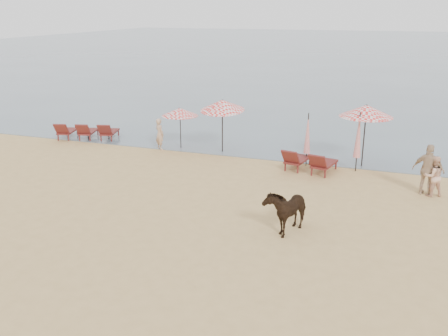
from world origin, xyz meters
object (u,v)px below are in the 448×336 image
object	(u,v)px
lounger_cluster_left	(87,131)
umbrella_open_left_a	(180,112)
umbrella_open_left_b	(222,105)
umbrella_closed_left	(308,134)
umbrella_closed_right	(358,135)
beachgoer_right_a	(433,176)
lounger_cluster_right	(309,161)
umbrella_open_right	(366,111)
beachgoer_left	(160,134)
beachgoer_right_b	(428,170)
cow	(286,209)

from	to	relation	value
lounger_cluster_left	umbrella_open_left_a	size ratio (longest dim) A/B	1.63
umbrella_open_left_b	umbrella_closed_left	bearing A→B (deg)	8.95
umbrella_open_left_a	umbrella_closed_left	size ratio (longest dim) A/B	0.86
umbrella_closed_right	lounger_cluster_left	bearing A→B (deg)	176.49
beachgoer_right_a	lounger_cluster_right	bearing A→B (deg)	-39.68
umbrella_open_left_a	umbrella_closed_right	size ratio (longest dim) A/B	0.80
lounger_cluster_left	lounger_cluster_right	xyz separation A→B (m)	(12.15, -1.60, 0.02)
umbrella_open_right	umbrella_open_left_b	bearing A→B (deg)	-163.43
umbrella_open_left_a	umbrella_closed_right	bearing A→B (deg)	-26.99
umbrella_closed_left	beachgoer_right_a	size ratio (longest dim) A/B	1.55
umbrella_closed_left	beachgoer_left	size ratio (longest dim) A/B	1.53
beachgoer_right_a	umbrella_open_left_b	bearing A→B (deg)	-42.05
umbrella_open_left_b	umbrella_closed_right	size ratio (longest dim) A/B	1.04
umbrella_open_right	umbrella_closed_right	size ratio (longest dim) A/B	1.08
umbrella_open_right	beachgoer_right_b	xyz separation A→B (m)	(2.56, -2.80, -1.53)
umbrella_open_left_b	beachgoer_right_b	world-z (taller)	umbrella_open_left_b
cow	beachgoer_right_a	xyz separation A→B (m)	(4.49, 4.78, 0.04)
umbrella_open_left_b	beachgoer_left	bearing A→B (deg)	-149.65
beachgoer_right_a	beachgoer_right_b	size ratio (longest dim) A/B	0.79
umbrella_open_right	beachgoer_right_b	size ratio (longest dim) A/B	1.43
lounger_cluster_right	cow	bearing A→B (deg)	-74.81
umbrella_open_right	beachgoer_right_a	world-z (taller)	umbrella_open_right
lounger_cluster_right	umbrella_open_left_a	bearing A→B (deg)	178.03
lounger_cluster_left	lounger_cluster_right	size ratio (longest dim) A/B	1.48
beachgoer_left	beachgoer_right_b	bearing A→B (deg)	-156.75
umbrella_open_right	beachgoer_right_b	world-z (taller)	umbrella_open_right
umbrella_open_right	lounger_cluster_left	bearing A→B (deg)	-162.50
umbrella_open_left_b	beachgoer_left	xyz separation A→B (m)	(-3.08, -0.56, -1.53)
beachgoer_left	beachgoer_right_b	size ratio (longest dim) A/B	0.80
umbrella_closed_right	cow	distance (m)	7.09
lounger_cluster_left	umbrella_open_left_b	bearing A→B (deg)	-14.16
umbrella_open_left_b	umbrella_open_right	xyz separation A→B (m)	(6.61, -0.15, 0.19)
umbrella_open_left_a	beachgoer_left	xyz separation A→B (m)	(-0.88, -0.54, -1.06)
beachgoer_right_b	lounger_cluster_left	bearing A→B (deg)	4.45
umbrella_closed_left	beachgoer_right_b	size ratio (longest dim) A/B	1.23
umbrella_closed_right	beachgoer_right_b	xyz separation A→B (m)	(2.75, -2.03, -0.62)
umbrella_open_right	beachgoer_left	size ratio (longest dim) A/B	1.77
beachgoer_left	beachgoer_right_a	world-z (taller)	beachgoer_left
beachgoer_left	beachgoer_right_a	xyz separation A→B (m)	(12.45, -2.44, -0.01)
umbrella_closed_left	cow	bearing A→B (deg)	-84.95
lounger_cluster_right	beachgoer_left	bearing A→B (deg)	-176.46
umbrella_open_left_a	umbrella_open_left_b	world-z (taller)	umbrella_open_left_b
umbrella_closed_right	umbrella_open_left_b	bearing A→B (deg)	171.83
lounger_cluster_left	beachgoer_right_b	size ratio (longest dim) A/B	1.72
umbrella_open_left_b	beachgoer_right_a	world-z (taller)	umbrella_open_left_b
lounger_cluster_left	umbrella_open_left_a	distance (m)	5.62
lounger_cluster_right	cow	distance (m)	6.14
lounger_cluster_left	beachgoer_right_a	size ratio (longest dim) A/B	2.17
lounger_cluster_left	umbrella_open_right	bearing A→B (deg)	-14.97
beachgoer_right_a	beachgoer_right_b	world-z (taller)	beachgoer_right_b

